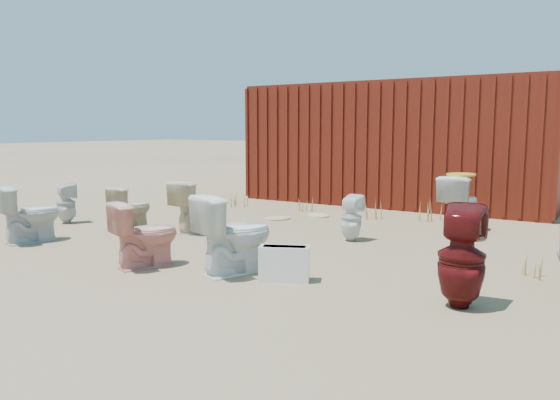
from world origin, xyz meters
The scene contains 21 objects.
ground centered at (0.00, 0.00, 0.00)m, with size 100.00×100.00×0.00m, color brown.
shipping_container centered at (0.00, 5.20, 1.20)m, with size 6.00×2.40×2.40m, color #46110B.
toilet_front_a centered at (-2.74, -1.30, 0.38)m, with size 0.43×0.75×0.77m, color silver.
toilet_front_pink centered at (-0.47, -1.41, 0.36)m, with size 0.41×0.71×0.73m, color #F59A8D.
toilet_front_c centered at (0.52, -1.10, 0.42)m, with size 0.47×0.83×0.84m, color white.
toilet_front_maroon centered at (2.81, -0.96, 0.44)m, with size 0.39×0.40×0.88m, color #500D0E.
toilet_back_a centered at (-3.60, -0.12, 0.32)m, with size 0.29×0.30×0.65m, color silver.
toilet_back_beige_left centered at (-2.31, 0.06, 0.33)m, with size 0.37×0.64×0.66m, color beige.
toilet_back_beige_right centered at (-1.39, 0.44, 0.38)m, with size 0.43×0.75×0.77m, color beige.
toilet_back_yellowlid centered at (1.87, 2.64, 0.41)m, with size 0.46×0.81×0.82m, color silver.
toilet_back_e centered at (0.84, 1.07, 0.31)m, with size 0.28×0.29×0.62m, color white.
yellow_lid centered at (1.87, 2.64, 0.84)m, with size 0.42×0.52×0.03m, color gold.
loose_tank centered at (1.11, -1.07, 0.17)m, with size 0.50×0.20×0.35m, color silver.
loose_lid_near centered at (-0.97, 2.03, 0.01)m, with size 0.38×0.49×0.02m, color tan.
loose_lid_far centered at (-0.54, 2.68, 0.01)m, with size 0.36×0.47×0.02m, color beige.
weed_clump_a centered at (-2.40, 2.84, 0.14)m, with size 0.36×0.36×0.27m, color olive.
weed_clump_b centered at (0.34, 2.94, 0.14)m, with size 0.32×0.32×0.29m, color olive.
weed_clump_c centered at (2.10, 2.80, 0.15)m, with size 0.36×0.36×0.30m, color olive.
weed_clump_d centered at (-1.03, 3.08, 0.13)m, with size 0.30×0.30×0.27m, color olive.
weed_clump_e centered at (1.28, 3.25, 0.17)m, with size 0.34×0.34×0.34m, color olive.
weed_clump_f centered at (3.14, 0.44, 0.11)m, with size 0.28×0.28×0.22m, color olive.
Camera 1 is at (3.92, -5.57, 1.51)m, focal length 35.00 mm.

